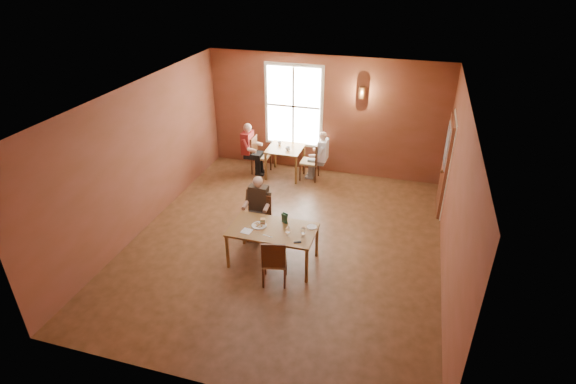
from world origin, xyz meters
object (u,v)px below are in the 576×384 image
(chair_empty, at_px, (275,260))
(chair_diner_main, at_px, (259,219))
(second_table, at_px, (285,162))
(chair_diner_white, at_px, (310,161))
(diner_white, at_px, (311,157))
(diner_maroon, at_px, (260,149))
(chair_diner_maroon, at_px, (261,155))
(main_table, at_px, (273,245))
(diner_main, at_px, (258,213))

(chair_empty, bearing_deg, chair_diner_main, 107.49)
(second_table, distance_m, chair_diner_white, 0.66)
(diner_white, bearing_deg, diner_maroon, 90.00)
(diner_white, distance_m, diner_maroon, 1.36)
(diner_maroon, bearing_deg, chair_empty, 22.54)
(second_table, bearing_deg, diner_white, 0.00)
(chair_empty, relative_size, diner_white, 0.75)
(chair_diner_maroon, bearing_deg, diner_maroon, -90.00)
(chair_diner_main, bearing_deg, diner_white, -96.87)
(main_table, relative_size, second_table, 1.79)
(chair_diner_main, xyz_separation_m, second_table, (-0.33, 2.93, -0.07))
(diner_white, relative_size, diner_maroon, 0.94)
(chair_diner_white, height_order, diner_white, diner_white)
(chair_diner_maroon, bearing_deg, diner_white, 90.00)
(chair_diner_white, relative_size, diner_white, 0.80)
(diner_main, xyz_separation_m, chair_empty, (0.70, -1.15, -0.16))
(chair_diner_main, bearing_deg, second_table, -83.65)
(main_table, bearing_deg, diner_main, 128.88)
(diner_main, bearing_deg, diner_white, -96.80)
(diner_main, bearing_deg, main_table, 128.88)
(diner_maroon, bearing_deg, chair_diner_main, 18.94)
(chair_diner_main, distance_m, chair_diner_maroon, 3.09)
(diner_main, xyz_separation_m, diner_maroon, (-1.01, 2.96, 0.03))
(chair_diner_main, relative_size, chair_diner_maroon, 0.94)
(main_table, distance_m, chair_diner_white, 3.59)
(second_table, distance_m, chair_diner_maroon, 0.66)
(main_table, bearing_deg, chair_empty, -69.29)
(chair_diner_white, bearing_deg, second_table, 90.00)
(chair_empty, bearing_deg, main_table, 97.54)
(main_table, distance_m, second_table, 3.68)
(main_table, relative_size, chair_diner_white, 1.59)
(second_table, bearing_deg, chair_empty, -75.98)
(diner_white, bearing_deg, main_table, -177.66)
(second_table, bearing_deg, diner_maroon, 180.00)
(diner_main, distance_m, chair_diner_white, 2.98)
(main_table, bearing_deg, diner_maroon, 112.80)
(main_table, xyz_separation_m, chair_diner_main, (-0.50, 0.65, 0.09))
(chair_diner_maroon, bearing_deg, main_table, 22.39)
(main_table, relative_size, chair_diner_main, 1.72)
(chair_diner_white, bearing_deg, chair_diner_main, 173.71)
(second_table, height_order, chair_diner_maroon, chair_diner_maroon)
(diner_main, distance_m, second_table, 2.99)
(second_table, height_order, chair_diner_white, chair_diner_white)
(main_table, bearing_deg, second_table, 102.99)
(chair_diner_maroon, xyz_separation_m, diner_maroon, (-0.03, 0.00, 0.17))
(diner_white, height_order, chair_diner_maroon, diner_white)
(chair_empty, bearing_deg, chair_diner_maroon, 99.00)
(diner_maroon, bearing_deg, diner_white, 90.00)
(diner_maroon, bearing_deg, main_table, 22.80)
(chair_diner_white, relative_size, chair_diner_maroon, 1.01)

